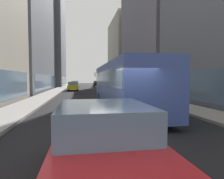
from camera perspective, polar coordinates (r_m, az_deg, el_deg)
name	(u,v)px	position (r m, az deg, el deg)	size (l,w,h in m)	color
ground_plane	(87,89)	(42.13, -7.29, 0.23)	(120.00, 120.00, 0.00)	black
sidewalk_left	(60,89)	(42.28, -15.03, 0.26)	(2.40, 110.00, 0.15)	#9E9991
sidewalk_right	(113,88)	(42.73, 0.37, 0.40)	(2.40, 110.00, 0.15)	#9E9991
building_left_far	(42,39)	(59.54, -19.86, 13.72)	(11.77, 17.59, 26.51)	slate
building_right_mid	(156,11)	(38.04, 12.78, 21.68)	(8.19, 20.64, 28.54)	slate
building_right_far	(128,54)	(55.19, 4.83, 10.50)	(9.14, 17.20, 18.42)	#B2A893
transit_bus	(123,84)	(12.81, 3.30, 1.68)	(2.78, 11.53, 3.05)	#33478C
car_grey_wagon	(105,86)	(33.92, -2.00, 0.96)	(1.91, 4.20, 1.62)	slate
car_silver_sedan	(114,89)	(25.62, 0.47, 0.26)	(1.87, 3.97, 1.62)	#B7BABF
car_white_van	(75,84)	(49.84, -10.87, 1.59)	(1.81, 3.99, 1.62)	silver
car_red_coupe	(103,143)	(4.01, -2.79, -15.41)	(1.79, 4.40, 1.62)	red
car_yellow_taxi	(73,86)	(35.78, -11.38, 1.01)	(1.86, 4.66, 1.62)	yellow
car_black_suv	(97,84)	(51.21, -4.56, 1.67)	(1.81, 4.31, 1.62)	black
dalmatian_dog	(102,115)	(8.59, -2.99, -7.52)	(0.22, 0.96, 0.72)	white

